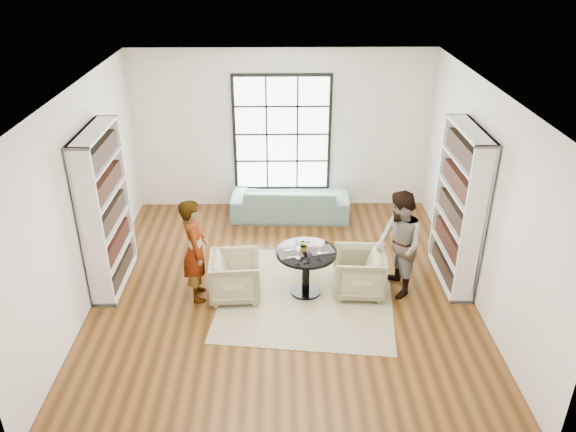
{
  "coord_description": "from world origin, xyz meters",
  "views": [
    {
      "loc": [
        -0.04,
        -6.99,
        4.76
      ],
      "look_at": [
        0.07,
        0.4,
        1.04
      ],
      "focal_mm": 35.0,
      "sensor_mm": 36.0,
      "label": 1
    }
  ],
  "objects_px": {
    "armchair_left": "(235,276)",
    "wine_glass_right": "(319,245)",
    "wine_glass_left": "(298,250)",
    "pedestal_table": "(306,263)",
    "flower_centerpiece": "(304,245)",
    "person_left": "(195,250)",
    "person_right": "(399,245)",
    "armchair_right": "(359,273)",
    "sofa": "(290,201)"
  },
  "relations": [
    {
      "from": "armchair_right",
      "to": "wine_glass_left",
      "type": "bearing_deg",
      "value": -74.7
    },
    {
      "from": "armchair_left",
      "to": "sofa",
      "type": "bearing_deg",
      "value": -21.43
    },
    {
      "from": "sofa",
      "to": "pedestal_table",
      "type": "bearing_deg",
      "value": 96.83
    },
    {
      "from": "sofa",
      "to": "wine_glass_left",
      "type": "xyz_separation_m",
      "value": [
        0.06,
        -2.7,
        0.52
      ]
    },
    {
      "from": "armchair_left",
      "to": "person_right",
      "type": "distance_m",
      "value": 2.39
    },
    {
      "from": "armchair_right",
      "to": "person_left",
      "type": "height_order",
      "value": "person_left"
    },
    {
      "from": "person_right",
      "to": "armchair_right",
      "type": "bearing_deg",
      "value": -100.21
    },
    {
      "from": "person_right",
      "to": "wine_glass_left",
      "type": "bearing_deg",
      "value": -93.02
    },
    {
      "from": "armchair_left",
      "to": "wine_glass_left",
      "type": "xyz_separation_m",
      "value": [
        0.9,
        -0.11,
        0.51
      ]
    },
    {
      "from": "pedestal_table",
      "to": "wine_glass_left",
      "type": "relative_size",
      "value": 4.61
    },
    {
      "from": "armchair_left",
      "to": "wine_glass_right",
      "type": "bearing_deg",
      "value": -92.79
    },
    {
      "from": "wine_glass_left",
      "to": "person_left",
      "type": "bearing_deg",
      "value": 175.51
    },
    {
      "from": "wine_glass_right",
      "to": "armchair_right",
      "type": "bearing_deg",
      "value": 5.36
    },
    {
      "from": "pedestal_table",
      "to": "armchair_left",
      "type": "xyz_separation_m",
      "value": [
        -1.02,
        -0.06,
        -0.18
      ]
    },
    {
      "from": "armchair_right",
      "to": "wine_glass_right",
      "type": "xyz_separation_m",
      "value": [
        -0.6,
        -0.06,
        0.49
      ]
    },
    {
      "from": "sofa",
      "to": "flower_centerpiece",
      "type": "relative_size",
      "value": 11.23
    },
    {
      "from": "person_right",
      "to": "wine_glass_right",
      "type": "bearing_deg",
      "value": -97.41
    },
    {
      "from": "flower_centerpiece",
      "to": "wine_glass_left",
      "type": "bearing_deg",
      "value": -115.5
    },
    {
      "from": "pedestal_table",
      "to": "sofa",
      "type": "relative_size",
      "value": 0.41
    },
    {
      "from": "wine_glass_left",
      "to": "person_right",
      "type": "bearing_deg",
      "value": 7.19
    },
    {
      "from": "armchair_left",
      "to": "flower_centerpiece",
      "type": "relative_size",
      "value": 3.77
    },
    {
      "from": "person_right",
      "to": "flower_centerpiece",
      "type": "height_order",
      "value": "person_right"
    },
    {
      "from": "armchair_right",
      "to": "person_left",
      "type": "distance_m",
      "value": 2.39
    },
    {
      "from": "sofa",
      "to": "wine_glass_right",
      "type": "relative_size",
      "value": 12.16
    },
    {
      "from": "person_right",
      "to": "pedestal_table",
      "type": "bearing_deg",
      "value": -99.98
    },
    {
      "from": "wine_glass_left",
      "to": "pedestal_table",
      "type": "bearing_deg",
      "value": 54.83
    },
    {
      "from": "armchair_right",
      "to": "wine_glass_right",
      "type": "relative_size",
      "value": 4.16
    },
    {
      "from": "armchair_right",
      "to": "person_left",
      "type": "relative_size",
      "value": 0.48
    },
    {
      "from": "sofa",
      "to": "armchair_right",
      "type": "relative_size",
      "value": 2.92
    },
    {
      "from": "pedestal_table",
      "to": "sofa",
      "type": "height_order",
      "value": "pedestal_table"
    },
    {
      "from": "person_left",
      "to": "wine_glass_left",
      "type": "bearing_deg",
      "value": -104.93
    },
    {
      "from": "armchair_left",
      "to": "flower_centerpiece",
      "type": "xyz_separation_m",
      "value": [
        0.99,
        0.08,
        0.47
      ]
    },
    {
      "from": "armchair_right",
      "to": "person_right",
      "type": "distance_m",
      "value": 0.72
    },
    {
      "from": "person_left",
      "to": "person_right",
      "type": "distance_m",
      "value": 2.9
    },
    {
      "from": "person_right",
      "to": "sofa",
      "type": "bearing_deg",
      "value": -159.33
    },
    {
      "from": "person_left",
      "to": "flower_centerpiece",
      "type": "height_order",
      "value": "person_left"
    },
    {
      "from": "sofa",
      "to": "flower_centerpiece",
      "type": "bearing_deg",
      "value": 96.15
    },
    {
      "from": "person_left",
      "to": "flower_centerpiece",
      "type": "distance_m",
      "value": 1.54
    },
    {
      "from": "armchair_left",
      "to": "person_left",
      "type": "xyz_separation_m",
      "value": [
        -0.55,
        -0.0,
        0.45
      ]
    },
    {
      "from": "sofa",
      "to": "person_right",
      "type": "height_order",
      "value": "person_right"
    },
    {
      "from": "wine_glass_right",
      "to": "sofa",
      "type": "bearing_deg",
      "value": 97.89
    },
    {
      "from": "pedestal_table",
      "to": "wine_glass_right",
      "type": "relative_size",
      "value": 4.94
    },
    {
      "from": "armchair_left",
      "to": "armchair_right",
      "type": "relative_size",
      "value": 0.98
    },
    {
      "from": "wine_glass_right",
      "to": "flower_centerpiece",
      "type": "bearing_deg",
      "value": 161.24
    },
    {
      "from": "sofa",
      "to": "armchair_right",
      "type": "xyz_separation_m",
      "value": [
        0.95,
        -2.51,
        0.02
      ]
    },
    {
      "from": "pedestal_table",
      "to": "person_right",
      "type": "xyz_separation_m",
      "value": [
        1.32,
        0.01,
        0.29
      ]
    },
    {
      "from": "wine_glass_right",
      "to": "flower_centerpiece",
      "type": "distance_m",
      "value": 0.22
    },
    {
      "from": "pedestal_table",
      "to": "armchair_right",
      "type": "distance_m",
      "value": 0.79
    },
    {
      "from": "armchair_left",
      "to": "flower_centerpiece",
      "type": "distance_m",
      "value": 1.1
    },
    {
      "from": "wine_glass_left",
      "to": "flower_centerpiece",
      "type": "distance_m",
      "value": 0.22
    }
  ]
}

